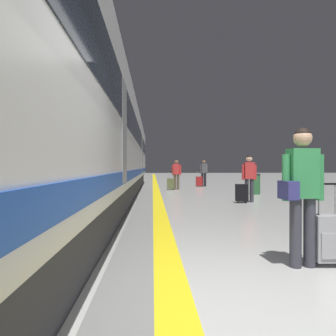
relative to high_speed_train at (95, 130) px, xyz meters
The scene contains 13 objects.
ground_plane 9.32m from the high_speed_train, 71.23° to the right, with size 120.00×120.00×0.00m, color #B7B7B2.
safety_line_strip 3.66m from the high_speed_train, 34.09° to the left, with size 0.36×80.00×0.01m, color yellow.
tactile_edge_band 3.44m from the high_speed_train, 39.29° to the left, with size 0.72×80.00×0.01m, color slate.
high_speed_train is the anchor object (origin of this frame).
traveller_foreground 8.49m from the high_speed_train, 62.77° to the right, with size 0.54×0.30×1.69m.
rolling_suitcase_foreground 8.77m from the high_speed_train, 60.48° to the right, with size 0.39×0.24×1.01m.
passenger_near 5.58m from the high_speed_train, ahead, with size 0.50×0.21×1.61m.
suitcase_near 5.50m from the high_speed_train, ahead, with size 0.39×0.25×0.63m.
passenger_mid 9.91m from the high_speed_train, 57.90° to the left, with size 0.52×0.26×1.68m.
suitcase_mid 9.67m from the high_speed_train, 58.79° to the left, with size 0.39×0.25×1.01m.
passenger_far 6.73m from the high_speed_train, 59.70° to the left, with size 0.50×0.24×1.62m.
suitcase_far 6.60m from the high_speed_train, 61.45° to the left, with size 0.40×0.27×0.99m.
waste_bin 7.31m from the high_speed_train, 21.32° to the left, with size 0.46×0.46×0.91m.
Camera 1 is at (-0.87, -2.65, 1.21)m, focal length 33.77 mm.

